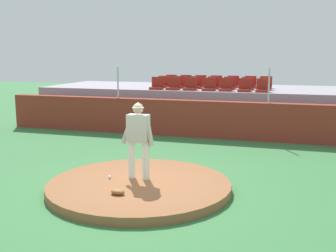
{
  "coord_description": "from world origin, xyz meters",
  "views": [
    {
      "loc": [
        3.18,
        -8.18,
        2.99
      ],
      "look_at": [
        0.0,
        2.18,
        1.08
      ],
      "focal_mm": 43.73,
      "sensor_mm": 36.0,
      "label": 1
    }
  ],
  "objects_px": {
    "stadium_chair_0": "(157,85)",
    "stadium_chair_13": "(265,86)",
    "stadium_chair_14": "(171,83)",
    "stadium_chair_1": "(173,86)",
    "stadium_chair_8": "(180,84)",
    "baseball": "(110,177)",
    "stadium_chair_12": "(248,86)",
    "pitcher": "(138,135)",
    "stadium_chair_20": "(266,85)",
    "stadium_chair_4": "(226,87)",
    "stadium_chair_10": "(213,85)",
    "stadium_chair_16": "(200,83)",
    "stadium_chair_5": "(245,87)",
    "stadium_chair_2": "(190,86)",
    "stadium_chair_9": "(196,85)",
    "stadium_chair_11": "(229,85)",
    "stadium_chair_17": "(216,84)",
    "stadium_chair_3": "(209,87)",
    "stadium_chair_6": "(263,88)",
    "stadium_chair_19": "(250,84)",
    "stadium_chair_15": "(185,83)",
    "stadium_chair_18": "(233,84)",
    "stadium_chair_7": "(163,84)",
    "fielding_glove": "(118,192)"
  },
  "relations": [
    {
      "from": "stadium_chair_8",
      "to": "stadium_chair_16",
      "type": "relative_size",
      "value": 1.0
    },
    {
      "from": "stadium_chair_4",
      "to": "stadium_chair_6",
      "type": "distance_m",
      "value": 1.39
    },
    {
      "from": "stadium_chair_0",
      "to": "stadium_chair_8",
      "type": "distance_m",
      "value": 1.16
    },
    {
      "from": "baseball",
      "to": "stadium_chair_10",
      "type": "height_order",
      "value": "stadium_chair_10"
    },
    {
      "from": "baseball",
      "to": "stadium_chair_18",
      "type": "xyz_separation_m",
      "value": [
        1.43,
        9.28,
        1.53
      ]
    },
    {
      "from": "stadium_chair_17",
      "to": "stadium_chair_16",
      "type": "bearing_deg",
      "value": -4.73
    },
    {
      "from": "stadium_chair_7",
      "to": "stadium_chair_20",
      "type": "bearing_deg",
      "value": -167.66
    },
    {
      "from": "stadium_chair_0",
      "to": "stadium_chair_15",
      "type": "distance_m",
      "value": 1.97
    },
    {
      "from": "stadium_chair_8",
      "to": "stadium_chair_11",
      "type": "relative_size",
      "value": 1.0
    },
    {
      "from": "pitcher",
      "to": "stadium_chair_15",
      "type": "bearing_deg",
      "value": 99.76
    },
    {
      "from": "stadium_chair_1",
      "to": "stadium_chair_2",
      "type": "relative_size",
      "value": 1.0
    },
    {
      "from": "stadium_chair_1",
      "to": "stadium_chair_8",
      "type": "distance_m",
      "value": 0.91
    },
    {
      "from": "stadium_chair_0",
      "to": "stadium_chair_18",
      "type": "bearing_deg",
      "value": -147.11
    },
    {
      "from": "baseball",
      "to": "stadium_chair_12",
      "type": "xyz_separation_m",
      "value": [
        2.15,
        8.36,
        1.53
      ]
    },
    {
      "from": "stadium_chair_5",
      "to": "stadium_chair_2",
      "type": "bearing_deg",
      "value": -0.36
    },
    {
      "from": "stadium_chair_9",
      "to": "stadium_chair_17",
      "type": "bearing_deg",
      "value": -127.78
    },
    {
      "from": "baseball",
      "to": "stadium_chair_2",
      "type": "xyz_separation_m",
      "value": [
        0.02,
        7.49,
        1.53
      ]
    },
    {
      "from": "stadium_chair_20",
      "to": "stadium_chair_11",
      "type": "bearing_deg",
      "value": 32.71
    },
    {
      "from": "baseball",
      "to": "stadium_chair_13",
      "type": "distance_m",
      "value": 9.0
    },
    {
      "from": "stadium_chair_18",
      "to": "stadium_chair_14",
      "type": "bearing_deg",
      "value": -0.75
    },
    {
      "from": "stadium_chair_17",
      "to": "stadium_chair_20",
      "type": "relative_size",
      "value": 1.0
    },
    {
      "from": "fielding_glove",
      "to": "stadium_chair_11",
      "type": "xyz_separation_m",
      "value": [
        0.8,
        9.32,
        1.51
      ]
    },
    {
      "from": "stadium_chair_2",
      "to": "stadium_chair_12",
      "type": "distance_m",
      "value": 2.31
    },
    {
      "from": "stadium_chair_6",
      "to": "stadium_chair_0",
      "type": "bearing_deg",
      "value": 0.21
    },
    {
      "from": "stadium_chair_7",
      "to": "stadium_chair_14",
      "type": "bearing_deg",
      "value": -92.54
    },
    {
      "from": "stadium_chair_0",
      "to": "stadium_chair_15",
      "type": "height_order",
      "value": "same"
    },
    {
      "from": "stadium_chair_14",
      "to": "stadium_chair_17",
      "type": "relative_size",
      "value": 1.0
    },
    {
      "from": "stadium_chair_8",
      "to": "stadium_chair_3",
      "type": "bearing_deg",
      "value": 148.63
    },
    {
      "from": "stadium_chair_8",
      "to": "stadium_chair_18",
      "type": "xyz_separation_m",
      "value": [
        2.1,
        0.89,
        0.0
      ]
    },
    {
      "from": "stadium_chair_0",
      "to": "stadium_chair_2",
      "type": "distance_m",
      "value": 1.39
    },
    {
      "from": "stadium_chair_4",
      "to": "stadium_chair_10",
      "type": "xyz_separation_m",
      "value": [
        -0.67,
        0.88,
        0.0
      ]
    },
    {
      "from": "stadium_chair_11",
      "to": "stadium_chair_3",
      "type": "bearing_deg",
      "value": 53.25
    },
    {
      "from": "pitcher",
      "to": "stadium_chair_9",
      "type": "height_order",
      "value": "stadium_chair_9"
    },
    {
      "from": "stadium_chair_8",
      "to": "baseball",
      "type": "bearing_deg",
      "value": 94.57
    },
    {
      "from": "stadium_chair_0",
      "to": "stadium_chair_13",
      "type": "xyz_separation_m",
      "value": [
        4.21,
        0.95,
        0.0
      ]
    },
    {
      "from": "stadium_chair_14",
      "to": "stadium_chair_1",
      "type": "bearing_deg",
      "value": 109.87
    },
    {
      "from": "stadium_chair_0",
      "to": "stadium_chair_19",
      "type": "relative_size",
      "value": 1.0
    },
    {
      "from": "stadium_chair_10",
      "to": "stadium_chair_13",
      "type": "xyz_separation_m",
      "value": [
        2.08,
        0.01,
        0.0
      ]
    },
    {
      "from": "pitcher",
      "to": "stadium_chair_10",
      "type": "height_order",
      "value": "stadium_chair_10"
    },
    {
      "from": "stadium_chair_0",
      "to": "stadium_chair_18",
      "type": "distance_m",
      "value": 3.34
    },
    {
      "from": "pitcher",
      "to": "stadium_chair_1",
      "type": "distance_m",
      "value": 7.39
    },
    {
      "from": "stadium_chair_10",
      "to": "stadium_chair_19",
      "type": "xyz_separation_m",
      "value": [
        1.4,
        0.88,
        0.0
      ]
    },
    {
      "from": "pitcher",
      "to": "stadium_chair_20",
      "type": "distance_m",
      "value": 9.33
    },
    {
      "from": "stadium_chair_9",
      "to": "stadium_chair_18",
      "type": "distance_m",
      "value": 1.66
    },
    {
      "from": "stadium_chair_3",
      "to": "stadium_chair_17",
      "type": "relative_size",
      "value": 1.0
    },
    {
      "from": "stadium_chair_2",
      "to": "stadium_chair_16",
      "type": "distance_m",
      "value": 1.83
    },
    {
      "from": "stadium_chair_9",
      "to": "stadium_chair_11",
      "type": "xyz_separation_m",
      "value": [
        1.38,
        -0.0,
        0.0
      ]
    },
    {
      "from": "stadium_chair_6",
      "to": "stadium_chair_9",
      "type": "height_order",
      "value": "same"
    },
    {
      "from": "stadium_chair_10",
      "to": "stadium_chair_12",
      "type": "height_order",
      "value": "same"
    },
    {
      "from": "stadium_chair_1",
      "to": "pitcher",
      "type": "bearing_deg",
      "value": 100.2
    }
  ]
}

